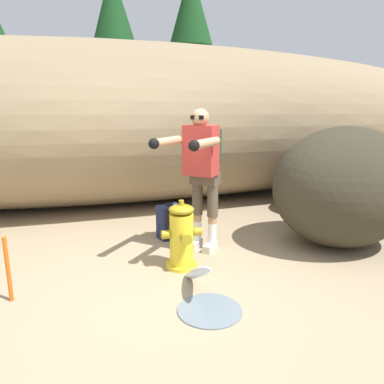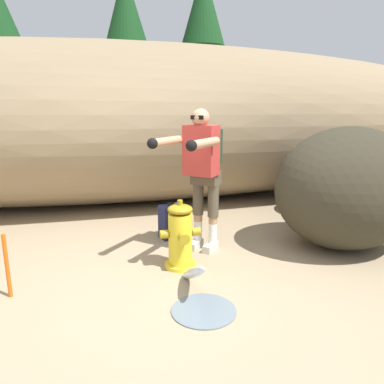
{
  "view_description": "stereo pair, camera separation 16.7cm",
  "coord_description": "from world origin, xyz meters",
  "views": [
    {
      "loc": [
        -0.76,
        -3.13,
        1.68
      ],
      "look_at": [
        0.37,
        0.64,
        0.75
      ],
      "focal_mm": 33.44,
      "sensor_mm": 36.0,
      "label": 1
    },
    {
      "loc": [
        -0.6,
        -3.17,
        1.68
      ],
      "look_at": [
        0.37,
        0.64,
        0.75
      ],
      "focal_mm": 33.44,
      "sensor_mm": 36.0,
      "label": 2
    }
  ],
  "objects": [
    {
      "name": "utility_worker",
      "position": [
        0.5,
        0.71,
        1.06
      ],
      "size": [
        0.94,
        0.98,
        1.67
      ],
      "rotation": [
        0.0,
        0.0,
        -2.31
      ],
      "color": "beige",
      "rests_on": "ground_plane"
    },
    {
      "name": "pine_tree_left",
      "position": [
        0.57,
        11.45,
        3.48
      ],
      "size": [
        2.52,
        2.52,
        6.67
      ],
      "color": "#47331E",
      "rests_on": "ground_plane"
    },
    {
      "name": "pine_tree_far_left",
      "position": [
        -3.75,
        11.17,
        3.31
      ],
      "size": [
        2.46,
        2.46,
        5.98
      ],
      "color": "#47331E",
      "rests_on": "ground_plane"
    },
    {
      "name": "boulder_mid",
      "position": [
        3.0,
        1.71,
        0.47
      ],
      "size": [
        1.31,
        1.2,
        0.93
      ],
      "primitive_type": "ellipsoid",
      "rotation": [
        0.0,
        0.0,
        6.23
      ],
      "color": "#2A232E",
      "rests_on": "ground_plane"
    },
    {
      "name": "spare_backpack",
      "position": [
        0.24,
        1.26,
        0.22
      ],
      "size": [
        0.34,
        0.34,
        0.47
      ],
      "rotation": [
        0.0,
        0.0,
        1.85
      ],
      "color": "#23284C",
      "rests_on": "ground_plane"
    },
    {
      "name": "dirt_embankment",
      "position": [
        0.0,
        3.43,
        1.4
      ],
      "size": [
        17.44,
        3.2,
        2.79
      ],
      "primitive_type": "ellipsoid",
      "color": "#897556",
      "rests_on": "ground_plane"
    },
    {
      "name": "fire_hydrant",
      "position": [
        0.17,
        0.34,
        0.34
      ],
      "size": [
        0.43,
        0.39,
        0.74
      ],
      "color": "yellow",
      "rests_on": "ground_plane"
    },
    {
      "name": "boulder_large",
      "position": [
        2.23,
        0.41,
        0.74
      ],
      "size": [
        1.79,
        1.5,
        1.48
      ],
      "primitive_type": "ellipsoid",
      "rotation": [
        0.0,
        0.0,
        6.26
      ],
      "color": "#332E21",
      "rests_on": "ground_plane"
    },
    {
      "name": "hydrant_water_jet",
      "position": [
        0.17,
        -0.31,
        0.13
      ],
      "size": [
        0.55,
        1.04,
        0.5
      ],
      "color": "silver",
      "rests_on": "ground_plane"
    },
    {
      "name": "pine_tree_center",
      "position": [
        3.48,
        11.14,
        3.55
      ],
      "size": [
        2.62,
        2.62,
        6.88
      ],
      "color": "#47331E",
      "rests_on": "ground_plane"
    },
    {
      "name": "survey_stake",
      "position": [
        -1.48,
        0.1,
        0.3
      ],
      "size": [
        0.04,
        0.04,
        0.6
      ],
      "primitive_type": "cylinder",
      "color": "#E55914",
      "rests_on": "ground_plane"
    },
    {
      "name": "ground_plane",
      "position": [
        0.0,
        0.0,
        -0.02
      ],
      "size": [
        56.0,
        56.0,
        0.04
      ],
      "primitive_type": "cube",
      "color": "#998466"
    }
  ]
}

